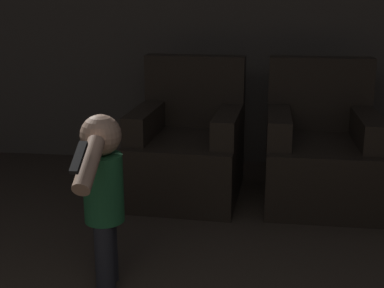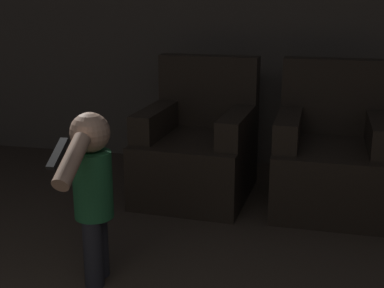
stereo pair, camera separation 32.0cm
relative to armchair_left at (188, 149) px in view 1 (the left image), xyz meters
The scene contains 4 objects.
wall_back 1.29m from the armchair_left, 87.09° to the left, with size 8.40×0.05×2.60m.
armchair_left is the anchor object (origin of this frame).
armchair_right 0.96m from the armchair_left, ahead, with size 0.78×0.89×1.00m.
person_toddler 1.42m from the armchair_left, 100.03° to the right, with size 0.20×0.62×0.91m.
Camera 1 is at (0.44, -0.14, 1.46)m, focal length 50.00 mm.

